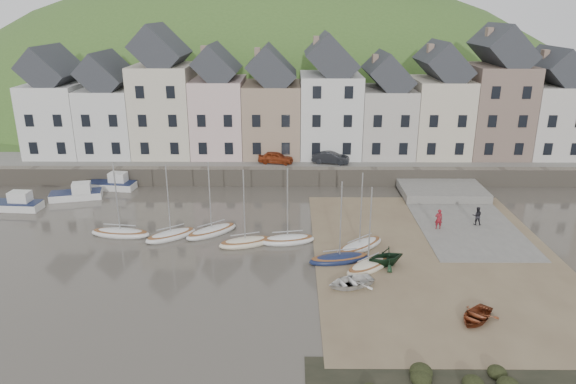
{
  "coord_description": "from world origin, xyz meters",
  "views": [
    {
      "loc": [
        0.31,
        -35.82,
        17.45
      ],
      "look_at": [
        0.0,
        6.0,
        3.0
      ],
      "focal_mm": 33.44,
      "sensor_mm": 36.0,
      "label": 1
    }
  ],
  "objects_px": {
    "person_dark": "(477,216)",
    "rowboat_green": "(386,256)",
    "rowboat_red": "(476,316)",
    "car_left": "(276,158)",
    "car_right": "(331,158)",
    "sailboat_0": "(121,233)",
    "rowboat_white": "(350,282)",
    "person_red": "(439,219)"
  },
  "relations": [
    {
      "from": "car_left",
      "to": "person_red",
      "type": "bearing_deg",
      "value": -125.38
    },
    {
      "from": "rowboat_red",
      "to": "car_left",
      "type": "distance_m",
      "value": 30.73
    },
    {
      "from": "rowboat_white",
      "to": "rowboat_red",
      "type": "bearing_deg",
      "value": 38.52
    },
    {
      "from": "rowboat_green",
      "to": "person_red",
      "type": "relative_size",
      "value": 1.61
    },
    {
      "from": "sailboat_0",
      "to": "rowboat_white",
      "type": "xyz_separation_m",
      "value": [
        17.65,
        -8.26,
        0.13
      ]
    },
    {
      "from": "rowboat_green",
      "to": "person_dark",
      "type": "height_order",
      "value": "person_dark"
    },
    {
      "from": "car_left",
      "to": "rowboat_white",
      "type": "bearing_deg",
      "value": -156.19
    },
    {
      "from": "rowboat_red",
      "to": "person_dark",
      "type": "bearing_deg",
      "value": 114.03
    },
    {
      "from": "car_left",
      "to": "car_right",
      "type": "bearing_deg",
      "value": -79.26
    },
    {
      "from": "rowboat_white",
      "to": "person_red",
      "type": "distance_m",
      "value": 12.69
    },
    {
      "from": "person_red",
      "to": "car_left",
      "type": "bearing_deg",
      "value": -45.29
    },
    {
      "from": "sailboat_0",
      "to": "car_right",
      "type": "bearing_deg",
      "value": 41.23
    },
    {
      "from": "rowboat_red",
      "to": "car_left",
      "type": "bearing_deg",
      "value": 156.14
    },
    {
      "from": "person_red",
      "to": "person_dark",
      "type": "distance_m",
      "value": 3.57
    },
    {
      "from": "rowboat_green",
      "to": "rowboat_red",
      "type": "xyz_separation_m",
      "value": [
        4.14,
        -7.02,
        -0.42
      ]
    },
    {
      "from": "sailboat_0",
      "to": "rowboat_white",
      "type": "relative_size",
      "value": 2.0
    },
    {
      "from": "rowboat_white",
      "to": "car_left",
      "type": "distance_m",
      "value": 24.7
    },
    {
      "from": "rowboat_green",
      "to": "person_dark",
      "type": "xyz_separation_m",
      "value": [
        8.88,
        7.54,
        0.13
      ]
    },
    {
      "from": "rowboat_white",
      "to": "car_right",
      "type": "xyz_separation_m",
      "value": [
        0.29,
        23.99,
        1.86
      ]
    },
    {
      "from": "rowboat_green",
      "to": "rowboat_white",
      "type": "bearing_deg",
      "value": -63.04
    },
    {
      "from": "rowboat_white",
      "to": "person_red",
      "type": "height_order",
      "value": "person_red"
    },
    {
      "from": "sailboat_0",
      "to": "rowboat_red",
      "type": "height_order",
      "value": "sailboat_0"
    },
    {
      "from": "rowboat_green",
      "to": "rowboat_red",
      "type": "relative_size",
      "value": 0.96
    },
    {
      "from": "rowboat_red",
      "to": "car_left",
      "type": "xyz_separation_m",
      "value": [
        -12.51,
        28.01,
        1.88
      ]
    },
    {
      "from": "rowboat_green",
      "to": "person_red",
      "type": "height_order",
      "value": "person_red"
    },
    {
      "from": "rowboat_white",
      "to": "car_left",
      "type": "xyz_separation_m",
      "value": [
        -5.57,
        23.99,
        1.85
      ]
    },
    {
      "from": "sailboat_0",
      "to": "rowboat_white",
      "type": "distance_m",
      "value": 19.49
    },
    {
      "from": "rowboat_red",
      "to": "car_left",
      "type": "height_order",
      "value": "car_left"
    },
    {
      "from": "person_dark",
      "to": "rowboat_green",
      "type": "bearing_deg",
      "value": 50.82
    },
    {
      "from": "rowboat_white",
      "to": "rowboat_red",
      "type": "distance_m",
      "value": 8.02
    },
    {
      "from": "car_right",
      "to": "person_red",
      "type": "bearing_deg",
      "value": -138.74
    },
    {
      "from": "rowboat_red",
      "to": "car_right",
      "type": "distance_m",
      "value": 28.85
    },
    {
      "from": "car_right",
      "to": "person_dark",
      "type": "bearing_deg",
      "value": -127.42
    },
    {
      "from": "person_red",
      "to": "car_right",
      "type": "relative_size",
      "value": 0.43
    },
    {
      "from": "rowboat_green",
      "to": "car_right",
      "type": "relative_size",
      "value": 0.69
    },
    {
      "from": "rowboat_white",
      "to": "rowboat_red",
      "type": "relative_size",
      "value": 1.11
    },
    {
      "from": "rowboat_green",
      "to": "rowboat_red",
      "type": "height_order",
      "value": "rowboat_green"
    },
    {
      "from": "rowboat_red",
      "to": "rowboat_green",
      "type": "bearing_deg",
      "value": 162.58
    },
    {
      "from": "sailboat_0",
      "to": "rowboat_green",
      "type": "relative_size",
      "value": 2.31
    },
    {
      "from": "person_dark",
      "to": "car_right",
      "type": "relative_size",
      "value": 0.4
    },
    {
      "from": "person_red",
      "to": "car_left",
      "type": "distance_m",
      "value": 19.95
    },
    {
      "from": "rowboat_red",
      "to": "person_dark",
      "type": "distance_m",
      "value": 15.32
    }
  ]
}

